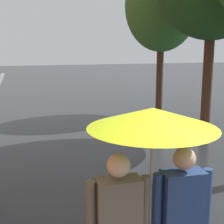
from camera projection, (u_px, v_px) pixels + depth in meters
The scene contains 2 objects.
street_tree_2 at pixel (162, 6), 11.59m from camera, with size 2.60×2.60×5.51m.
couple_under_umbrella at pixel (151, 178), 2.97m from camera, with size 1.21×1.16×2.00m.
Camera 1 is at (-1.90, -1.80, 2.54)m, focal length 52.84 mm.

